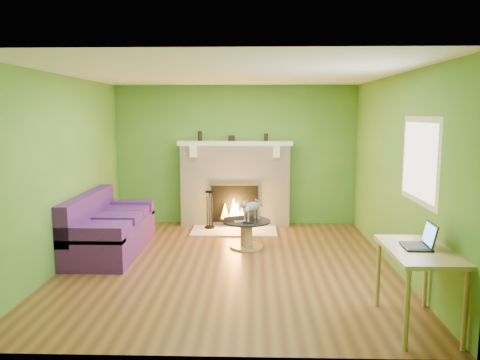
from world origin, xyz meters
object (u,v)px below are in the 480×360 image
Objects in this scene: cat at (252,209)px; coffee_table at (246,232)px; desk at (419,258)px; sofa at (107,230)px.

coffee_table is at bearing -111.11° from cat.
cat is (0.08, 0.05, 0.35)m from coffee_table.
sofa is at bearing 148.05° from desk.
coffee_table is 3.23m from desk.
coffee_table is at bearing 8.92° from sofa.
desk is at bearing -22.38° from cat.
cat is at bearing 32.01° from coffee_table.
coffee_table is 0.71× the size of desk.
cat reaches higher than coffee_table.
cat is at bearing 9.88° from sofa.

